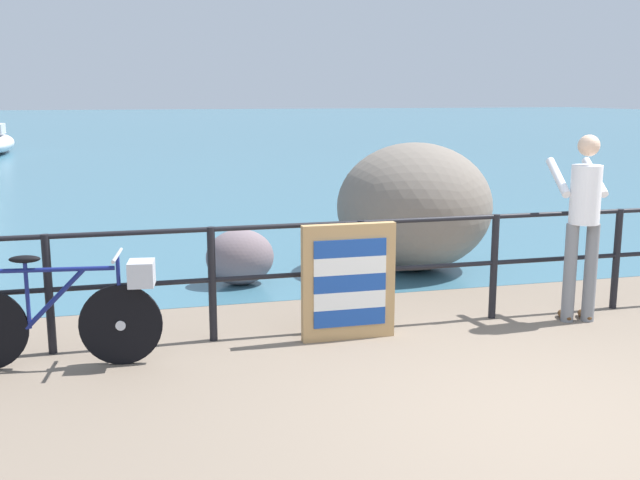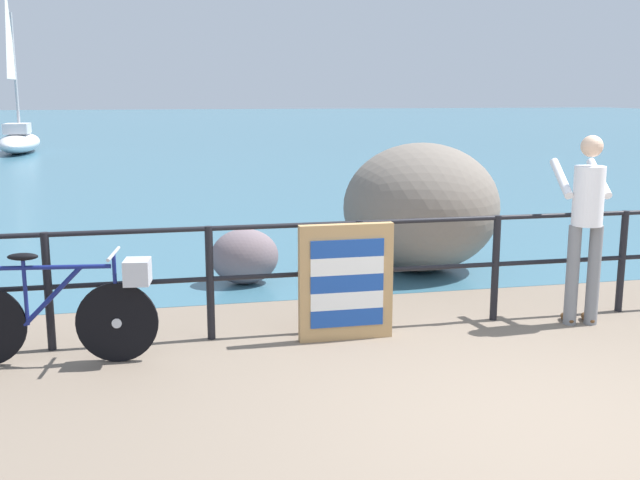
{
  "view_description": "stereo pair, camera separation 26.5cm",
  "coord_description": "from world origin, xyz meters",
  "px_view_note": "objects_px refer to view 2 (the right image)",
  "views": [
    {
      "loc": [
        -2.7,
        -4.24,
        2.16
      ],
      "look_at": [
        -0.95,
        2.56,
        0.78
      ],
      "focal_mm": 42.16,
      "sensor_mm": 36.0,
      "label": 1
    },
    {
      "loc": [
        -2.44,
        -4.3,
        2.16
      ],
      "look_at": [
        -0.95,
        2.56,
        0.78
      ],
      "focal_mm": 42.16,
      "sensor_mm": 36.0,
      "label": 2
    }
  ],
  "objects_px": {
    "bicycle": "(69,308)",
    "person_at_railing": "(586,221)",
    "breakwater_boulder_left": "(245,256)",
    "folded_deckchair_stack": "(346,282)",
    "breakwater_boulder_main": "(421,207)",
    "sailboat": "(19,133)"
  },
  "relations": [
    {
      "from": "breakwater_boulder_left",
      "to": "sailboat",
      "type": "height_order",
      "value": "sailboat"
    },
    {
      "from": "breakwater_boulder_left",
      "to": "breakwater_boulder_main",
      "type": "bearing_deg",
      "value": 6.17
    },
    {
      "from": "bicycle",
      "to": "breakwater_boulder_left",
      "type": "distance_m",
      "value": 2.82
    },
    {
      "from": "bicycle",
      "to": "person_at_railing",
      "type": "relative_size",
      "value": 0.95
    },
    {
      "from": "bicycle",
      "to": "breakwater_boulder_left",
      "type": "bearing_deg",
      "value": 60.69
    },
    {
      "from": "breakwater_boulder_main",
      "to": "bicycle",
      "type": "bearing_deg",
      "value": -147.09
    },
    {
      "from": "person_at_railing",
      "to": "bicycle",
      "type": "bearing_deg",
      "value": 102.12
    },
    {
      "from": "folded_deckchair_stack",
      "to": "breakwater_boulder_left",
      "type": "height_order",
      "value": "folded_deckchair_stack"
    },
    {
      "from": "person_at_railing",
      "to": "sailboat",
      "type": "bearing_deg",
      "value": 31.99
    },
    {
      "from": "sailboat",
      "to": "person_at_railing",
      "type": "bearing_deg",
      "value": -160.38
    },
    {
      "from": "folded_deckchair_stack",
      "to": "person_at_railing",
      "type": "bearing_deg",
      "value": -0.63
    },
    {
      "from": "bicycle",
      "to": "person_at_railing",
      "type": "bearing_deg",
      "value": 8.21
    },
    {
      "from": "bicycle",
      "to": "folded_deckchair_stack",
      "type": "distance_m",
      "value": 2.32
    },
    {
      "from": "breakwater_boulder_main",
      "to": "sailboat",
      "type": "relative_size",
      "value": 0.31
    },
    {
      "from": "bicycle",
      "to": "breakwater_boulder_main",
      "type": "bearing_deg",
      "value": 40.01
    },
    {
      "from": "breakwater_boulder_main",
      "to": "sailboat",
      "type": "xyz_separation_m",
      "value": [
        -7.95,
        20.25,
        -0.07
      ]
    },
    {
      "from": "person_at_railing",
      "to": "folded_deckchair_stack",
      "type": "distance_m",
      "value": 2.34
    },
    {
      "from": "person_at_railing",
      "to": "breakwater_boulder_main",
      "type": "distance_m",
      "value": 2.53
    },
    {
      "from": "bicycle",
      "to": "person_at_railing",
      "type": "height_order",
      "value": "person_at_railing"
    },
    {
      "from": "person_at_railing",
      "to": "breakwater_boulder_left",
      "type": "height_order",
      "value": "person_at_railing"
    },
    {
      "from": "breakwater_boulder_main",
      "to": "breakwater_boulder_left",
      "type": "xyz_separation_m",
      "value": [
        -2.2,
        -0.24,
        -0.46
      ]
    },
    {
      "from": "folded_deckchair_stack",
      "to": "sailboat",
      "type": "distance_m",
      "value": 23.52
    }
  ]
}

